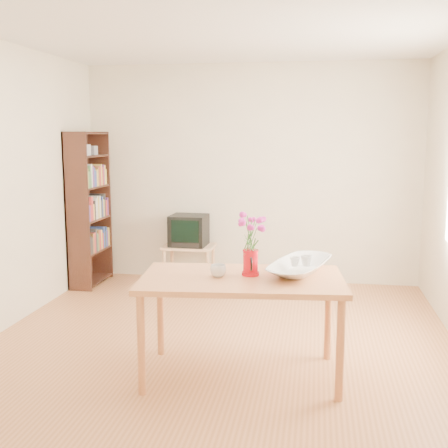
% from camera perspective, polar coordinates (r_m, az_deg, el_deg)
% --- Properties ---
extents(room, '(4.50, 4.50, 4.50)m').
position_cam_1_polar(room, '(4.54, -0.25, 3.17)').
color(room, '#AA683C').
rests_on(room, ground).
extents(table, '(1.53, 0.96, 0.75)m').
position_cam_1_polar(table, '(4.10, 1.82, -6.45)').
color(table, '#C07141').
rests_on(table, ground).
extents(tv_stand, '(0.60, 0.45, 0.46)m').
position_cam_1_polar(tv_stand, '(6.73, -3.57, -2.78)').
color(tv_stand, tan).
rests_on(tv_stand, ground).
extents(bookshelf, '(0.28, 0.70, 1.80)m').
position_cam_1_polar(bookshelf, '(6.79, -13.50, 0.98)').
color(bookshelf, black).
rests_on(bookshelf, ground).
extents(pitcher, '(0.13, 0.21, 0.19)m').
position_cam_1_polar(pitcher, '(4.11, 2.72, -4.04)').
color(pitcher, red).
rests_on(pitcher, table).
extents(flowers, '(0.22, 0.22, 0.31)m').
position_cam_1_polar(flowers, '(4.06, 2.74, -0.64)').
color(flowers, '#F439C1').
rests_on(flowers, pitcher).
extents(mug, '(0.16, 0.16, 0.09)m').
position_cam_1_polar(mug, '(4.07, -0.60, -4.78)').
color(mug, white).
rests_on(mug, table).
extents(bowl, '(0.66, 0.66, 0.50)m').
position_cam_1_polar(bowl, '(4.20, 7.79, -1.59)').
color(bowl, white).
rests_on(bowl, table).
extents(teacup_a, '(0.09, 0.09, 0.06)m').
position_cam_1_polar(teacup_a, '(4.21, 7.23, -2.27)').
color(teacup_a, white).
rests_on(teacup_a, bowl).
extents(teacup_b, '(0.09, 0.09, 0.07)m').
position_cam_1_polar(teacup_b, '(4.22, 8.40, -2.20)').
color(teacup_b, white).
rests_on(teacup_b, bowl).
extents(television, '(0.43, 0.41, 0.37)m').
position_cam_1_polar(television, '(6.69, -3.57, -0.58)').
color(television, black).
rests_on(television, tv_stand).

